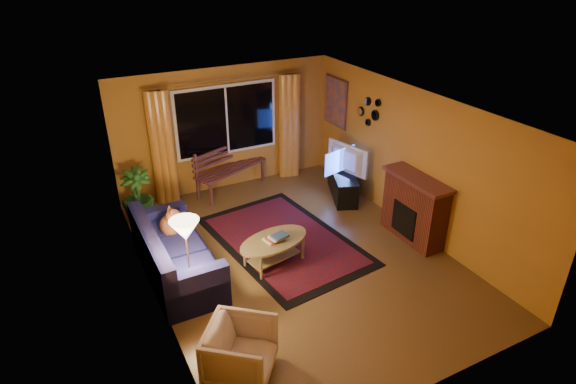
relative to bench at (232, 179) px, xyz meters
name	(u,v)px	position (x,y,z in m)	size (l,w,h in m)	color
floor	(296,257)	(0.05, -2.75, -0.25)	(4.50, 6.00, 0.02)	brown
ceiling	(298,108)	(0.05, -2.75, 2.27)	(4.50, 6.00, 0.02)	white
wall_back	(226,129)	(0.05, 0.26, 1.01)	(4.50, 0.02, 2.50)	#C2822B
wall_left	(147,223)	(-2.21, -2.75, 1.01)	(0.02, 6.00, 2.50)	#C2822B
wall_right	(413,161)	(2.31, -2.75, 1.01)	(0.02, 6.00, 2.50)	#C2822B
window	(227,120)	(0.05, 0.20, 1.21)	(2.00, 0.02, 1.30)	black
curtain_rod	(225,80)	(0.05, 0.15, 2.01)	(0.03, 0.03, 3.20)	#BF8C3F
curtain_left	(162,148)	(-1.30, 0.13, 0.88)	(0.36, 0.36, 2.24)	gold
curtain_right	(289,126)	(1.40, 0.13, 0.88)	(0.36, 0.36, 2.24)	gold
bench	(232,179)	(0.00, 0.00, 0.00)	(1.63, 0.48, 0.49)	#542726
potted_plant	(137,195)	(-1.95, -0.36, 0.26)	(0.56, 0.56, 1.00)	#235B1E
sofa	(176,251)	(-1.79, -2.33, 0.19)	(0.91, 2.13, 0.86)	#161547
dog	(169,223)	(-1.74, -1.85, 0.41)	(0.31, 0.43, 0.46)	#A36237
armchair	(240,349)	(-1.67, -4.57, 0.14)	(0.74, 0.70, 0.76)	beige
floor_lamp	(189,264)	(-1.80, -3.07, 0.42)	(0.22, 0.22, 1.34)	#BF8C3F
rug	(284,240)	(0.07, -2.24, -0.23)	(1.92, 3.02, 0.02)	maroon
coffee_table	(274,251)	(-0.35, -2.74, -0.03)	(1.21, 1.21, 0.44)	#988A51
tv_console	(343,185)	(1.89, -1.28, 0.01)	(0.41, 1.22, 0.51)	black
television	(344,160)	(1.89, -1.28, 0.55)	(1.01, 0.13, 0.58)	black
fireplace	(414,210)	(2.10, -3.15, 0.31)	(0.40, 1.20, 1.10)	maroon
mirror_cluster	(368,110)	(2.26, -1.45, 1.56)	(0.06, 0.60, 0.56)	black
painting	(335,102)	(2.27, -0.30, 1.41)	(0.04, 0.76, 0.96)	orange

